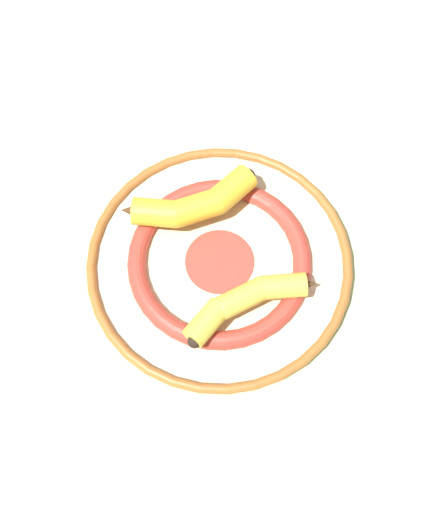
% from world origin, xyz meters
% --- Properties ---
extents(ground_plane, '(2.80, 2.80, 0.00)m').
position_xyz_m(ground_plane, '(0.00, 0.00, 0.00)').
color(ground_plane, '#B2C693').
extents(decorative_bowl, '(0.38, 0.38, 0.03)m').
position_xyz_m(decorative_bowl, '(-0.04, -0.03, 0.02)').
color(decorative_bowl, beige).
rests_on(decorative_bowl, ground_plane).
extents(banana_a, '(0.12, 0.17, 0.03)m').
position_xyz_m(banana_a, '(0.03, -0.08, 0.05)').
color(banana_a, gold).
rests_on(banana_a, decorative_bowl).
extents(banana_b, '(0.15, 0.16, 0.04)m').
position_xyz_m(banana_b, '(-0.11, 0.01, 0.05)').
color(banana_b, gold).
rests_on(banana_b, decorative_bowl).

